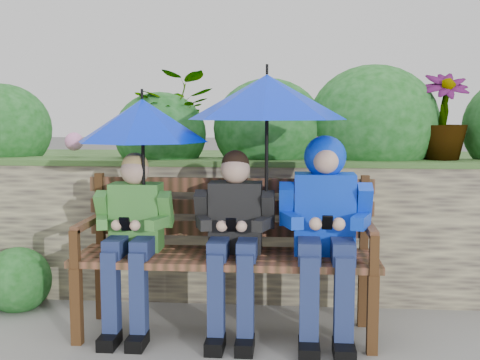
# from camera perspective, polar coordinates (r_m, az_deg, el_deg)

# --- Properties ---
(ground) EXTENTS (60.00, 60.00, 0.00)m
(ground) POSITION_cam_1_polar(r_m,az_deg,el_deg) (3.88, -0.13, -14.25)
(ground) COLOR slate
(ground) RESTS_ON ground
(garden_backdrop) EXTENTS (8.00, 2.87, 1.88)m
(garden_backdrop) POSITION_cam_1_polar(r_m,az_deg,el_deg) (5.27, 1.42, -1.46)
(garden_backdrop) COLOR #48413B
(garden_backdrop) RESTS_ON ground
(park_bench) EXTENTS (1.85, 0.54, 0.97)m
(park_bench) POSITION_cam_1_polar(r_m,az_deg,el_deg) (3.77, -1.22, -6.07)
(park_bench) COLOR #402713
(park_bench) RESTS_ON ground
(boy_left) EXTENTS (0.47, 0.55, 1.12)m
(boy_left) POSITION_cam_1_polar(r_m,az_deg,el_deg) (3.78, -10.15, -4.82)
(boy_left) COLOR #29832B
(boy_left) RESTS_ON ground
(boy_middle) EXTENTS (0.49, 0.56, 1.14)m
(boy_middle) POSITION_cam_1_polar(r_m,az_deg,el_deg) (3.66, -0.56, -4.95)
(boy_middle) COLOR black
(boy_middle) RESTS_ON ground
(boy_right) EXTENTS (0.55, 0.67, 1.23)m
(boy_right) POSITION_cam_1_polar(r_m,az_deg,el_deg) (3.64, 8.08, -3.72)
(boy_right) COLOR #002DD2
(boy_right) RESTS_ON ground
(umbrella_left) EXTENTS (0.81, 0.81, 0.79)m
(umbrella_left) POSITION_cam_1_polar(r_m,az_deg,el_deg) (3.72, -9.24, 5.59)
(umbrella_left) COLOR #0023D7
(umbrella_left) RESTS_ON ground
(umbrella_right) EXTENTS (0.96, 0.96, 0.91)m
(umbrella_right) POSITION_cam_1_polar(r_m,az_deg,el_deg) (3.62, 2.56, 7.85)
(umbrella_right) COLOR #0023D7
(umbrella_right) RESTS_ON ground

